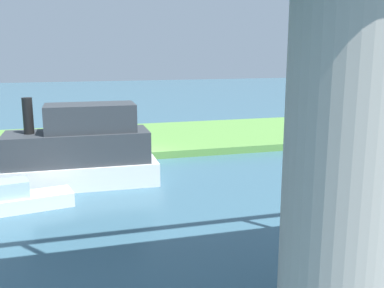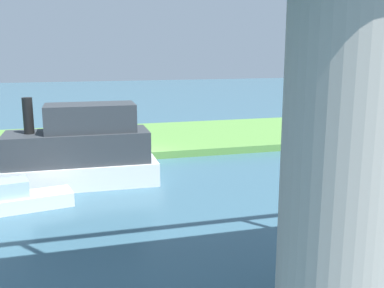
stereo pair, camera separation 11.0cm
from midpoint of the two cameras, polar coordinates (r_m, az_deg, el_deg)
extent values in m
plane|color=#386075|center=(29.73, -6.22, -2.07)|extent=(160.00, 160.00, 0.00)
cube|color=#5B9342|center=(35.47, -7.90, 0.57)|extent=(80.00, 12.00, 0.50)
cylinder|color=#9E998E|center=(11.68, 17.99, -1.18)|extent=(2.74, 2.74, 9.21)
cylinder|color=#2D334C|center=(31.94, -7.30, 0.30)|extent=(0.29, 0.29, 0.55)
cylinder|color=blue|center=(31.83, -7.32, 1.31)|extent=(0.48, 0.48, 0.60)
sphere|color=tan|center=(31.75, -7.34, 2.06)|extent=(0.24, 0.24, 0.24)
cylinder|color=brown|center=(29.89, -14.53, -0.58)|extent=(0.20, 0.20, 0.76)
cube|color=white|center=(24.92, -15.54, -3.70)|extent=(9.42, 3.32, 1.25)
cube|color=#33383D|center=(24.58, -14.52, -0.37)|extent=(7.54, 2.97, 1.66)
cube|color=#33383D|center=(24.32, -13.00, 3.31)|extent=(4.73, 2.47, 1.45)
cylinder|color=black|center=(24.40, -20.36, 3.40)|extent=(0.52, 0.52, 1.87)
cube|color=#D84C2D|center=(24.84, -21.44, -1.55)|extent=(1.70, 1.91, 0.94)
cube|color=white|center=(21.99, -20.73, -6.93)|extent=(4.43, 2.25, 0.66)
cube|color=silver|center=(21.75, -22.35, -5.32)|extent=(1.72, 1.46, 0.75)
cube|color=#99999E|center=(27.17, 19.33, -3.36)|extent=(4.17, 2.59, 0.61)
cube|color=silver|center=(26.87, 18.35, -2.01)|extent=(1.70, 1.51, 0.70)
camera|label=1|loc=(0.06, -90.13, -0.03)|focal=41.71mm
camera|label=2|loc=(0.06, 89.87, 0.03)|focal=41.71mm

